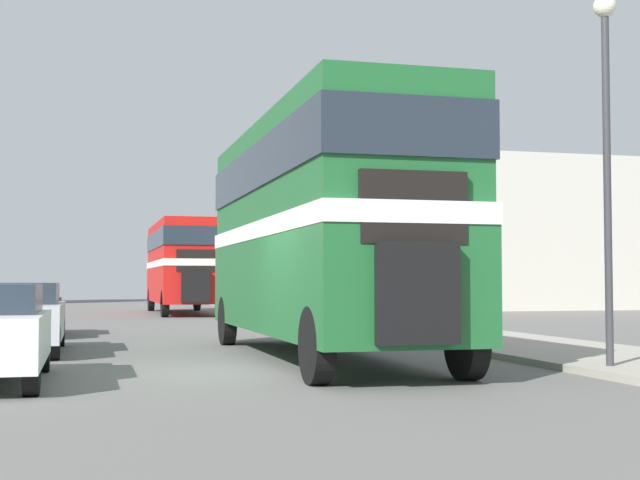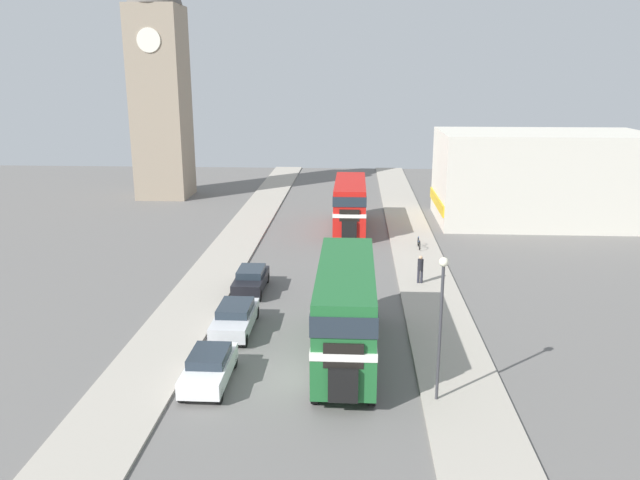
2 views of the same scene
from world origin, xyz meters
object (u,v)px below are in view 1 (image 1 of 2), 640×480
object	(u,v)px
car_parked_far	(26,308)
car_parked_mid	(16,316)
street_lamp	(606,122)
bus_distant	(183,260)
double_decker_bus	(320,219)
bicycle_on_pavement	(328,305)
pedestrian_walking	(372,292)

from	to	relation	value
car_parked_far	car_parked_mid	bearing A→B (deg)	-88.32
car_parked_far	street_lamp	distance (m)	15.86
bus_distant	street_lamp	size ratio (longest dim) A/B	1.69
double_decker_bus	street_lamp	world-z (taller)	street_lamp
bicycle_on_pavement	street_lamp	world-z (taller)	street_lamp
car_parked_mid	pedestrian_walking	xyz separation A→B (m)	(9.97, 7.67, 0.37)
double_decker_bus	car_parked_mid	bearing A→B (deg)	154.37
bicycle_on_pavement	car_parked_far	bearing A→B (deg)	-138.40
bus_distant	car_parked_far	distance (m)	16.59
bus_distant	bicycle_on_pavement	size ratio (longest dim) A/B	5.64
pedestrian_walking	street_lamp	size ratio (longest dim) A/B	0.30
car_parked_far	bicycle_on_pavement	world-z (taller)	car_parked_far
bicycle_on_pavement	pedestrian_walking	bearing A→B (deg)	-95.01
pedestrian_walking	bicycle_on_pavement	xyz separation A→B (m)	(0.69, 7.86, -0.62)
bus_distant	street_lamp	xyz separation A→B (m)	(3.73, -27.83, 1.55)
bus_distant	pedestrian_walking	distance (m)	14.49
car_parked_far	bicycle_on_pavement	xyz separation A→B (m)	(10.84, 9.62, -0.25)
car_parked_far	pedestrian_walking	size ratio (longest dim) A/B	2.33
double_decker_bus	bicycle_on_pavement	bearing A→B (deg)	74.39
bus_distant	pedestrian_walking	world-z (taller)	bus_distant
street_lamp	car_parked_far	bearing A→B (deg)	127.40
car_parked_far	street_lamp	bearing A→B (deg)	-52.60
bus_distant	pedestrian_walking	size ratio (longest dim) A/B	5.70
bus_distant	car_parked_mid	size ratio (longest dim) A/B	2.24
double_decker_bus	street_lamp	distance (m)	5.43
car_parked_mid	car_parked_far	bearing A→B (deg)	91.68
bicycle_on_pavement	street_lamp	bearing A→B (deg)	-93.65
bus_distant	car_parked_mid	world-z (taller)	bus_distant
car_parked_far	street_lamp	xyz separation A→B (m)	(9.43, -12.34, 3.22)
car_parked_mid	bicycle_on_pavement	distance (m)	18.84
bus_distant	car_parked_far	size ratio (longest dim) A/B	2.45
bicycle_on_pavement	street_lamp	xyz separation A→B (m)	(-1.40, -21.96, 3.47)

